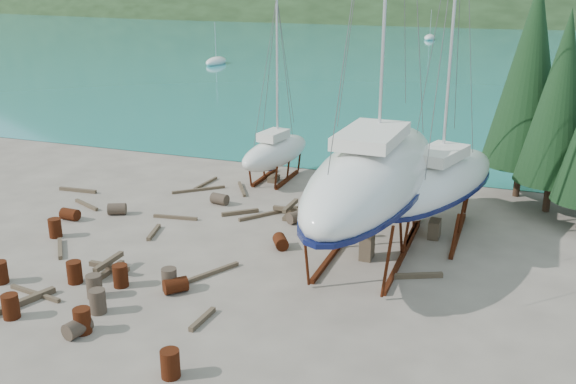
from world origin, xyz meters
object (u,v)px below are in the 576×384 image
(large_sailboat_far, at_px, (439,181))
(small_sailboat_shore, at_px, (275,152))
(worker, at_px, (339,223))
(large_sailboat_near, at_px, (374,175))

(large_sailboat_far, distance_m, small_sailboat_shore, 11.36)
(small_sailboat_shore, relative_size, worker, 6.40)
(large_sailboat_far, distance_m, worker, 4.92)
(large_sailboat_far, xyz_separation_m, small_sailboat_shore, (-10.02, 5.30, -0.84))
(large_sailboat_far, bearing_deg, worker, -134.68)
(large_sailboat_near, height_order, worker, large_sailboat_near)
(large_sailboat_far, height_order, worker, large_sailboat_far)
(large_sailboat_near, distance_m, large_sailboat_far, 4.01)
(large_sailboat_near, xyz_separation_m, worker, (-1.70, 0.92, -2.68))
(large_sailboat_near, bearing_deg, small_sailboat_shore, 134.73)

